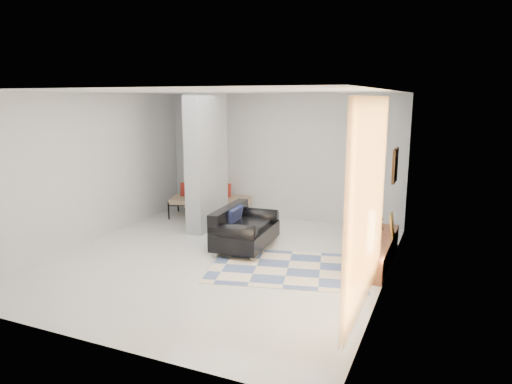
% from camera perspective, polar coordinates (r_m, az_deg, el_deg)
% --- Properties ---
extents(floor, '(6.00, 6.00, 0.00)m').
position_cam_1_polar(floor, '(7.93, -4.67, -8.28)').
color(floor, silver).
rests_on(floor, ground).
extents(ceiling, '(6.00, 6.00, 0.00)m').
position_cam_1_polar(ceiling, '(7.46, -5.03, 12.39)').
color(ceiling, white).
rests_on(ceiling, wall_back).
extents(wall_back, '(6.00, 0.00, 6.00)m').
position_cam_1_polar(wall_back, '(10.28, 3.06, 4.39)').
color(wall_back, silver).
rests_on(wall_back, ground).
extents(wall_front, '(6.00, 0.00, 6.00)m').
position_cam_1_polar(wall_front, '(5.18, -20.66, -3.64)').
color(wall_front, silver).
rests_on(wall_front, ground).
extents(wall_left, '(0.00, 6.00, 6.00)m').
position_cam_1_polar(wall_left, '(9.18, -20.20, 2.80)').
color(wall_left, silver).
rests_on(wall_left, ground).
extents(wall_right, '(0.00, 6.00, 6.00)m').
position_cam_1_polar(wall_right, '(6.74, 16.25, 0.08)').
color(wall_right, silver).
rests_on(wall_right, ground).
extents(partition_column, '(0.35, 1.20, 2.80)m').
position_cam_1_polar(partition_column, '(9.48, -6.17, 3.72)').
color(partition_column, '#9A9EA0').
rests_on(partition_column, floor).
extents(hallway_door, '(0.85, 0.06, 2.04)m').
position_cam_1_polar(hallway_door, '(11.19, -7.19, 2.94)').
color(hallway_door, silver).
rests_on(hallway_door, floor).
extents(curtain, '(0.00, 2.55, 2.55)m').
position_cam_1_polar(curtain, '(5.63, 13.98, -1.52)').
color(curtain, '#FFA843').
rests_on(curtain, wall_right).
extents(wall_art, '(0.04, 0.45, 0.55)m').
position_cam_1_polar(wall_art, '(7.59, 17.00, 3.20)').
color(wall_art, '#36200E').
rests_on(wall_art, wall_right).
extents(media_console, '(0.45, 2.07, 0.80)m').
position_cam_1_polar(media_console, '(7.94, 14.94, -7.06)').
color(media_console, brown).
rests_on(media_console, floor).
extents(loveseat, '(0.93, 1.51, 0.76)m').
position_cam_1_polar(loveseat, '(8.33, -1.67, -4.65)').
color(loveseat, silver).
rests_on(loveseat, floor).
extents(daybed, '(1.98, 1.27, 0.77)m').
position_cam_1_polar(daybed, '(10.60, -5.74, -0.85)').
color(daybed, black).
rests_on(daybed, floor).
extents(area_rug, '(2.80, 2.19, 0.01)m').
position_cam_1_polar(area_rug, '(7.48, 4.01, -9.48)').
color(area_rug, beige).
rests_on(area_rug, floor).
extents(cylinder_lamp, '(0.12, 0.12, 0.64)m').
position_cam_1_polar(cylinder_lamp, '(7.15, 14.18, -4.78)').
color(cylinder_lamp, beige).
rests_on(cylinder_lamp, media_console).
extents(bronze_figurine, '(0.11, 0.11, 0.22)m').
position_cam_1_polar(bronze_figurine, '(8.44, 15.34, -3.80)').
color(bronze_figurine, black).
rests_on(bronze_figurine, media_console).
extents(vase, '(0.22, 0.22, 0.22)m').
position_cam_1_polar(vase, '(7.59, 14.37, -5.49)').
color(vase, white).
rests_on(vase, media_console).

